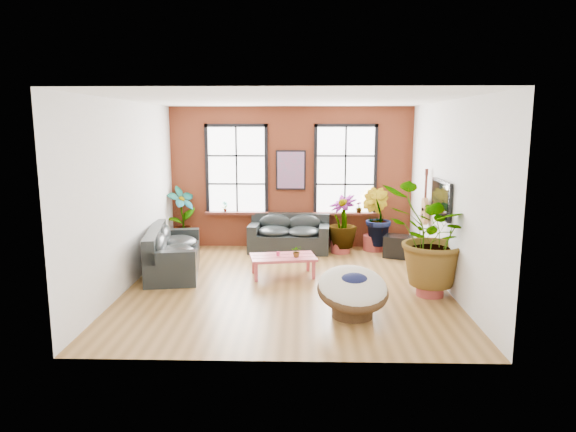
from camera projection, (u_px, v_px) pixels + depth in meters
The scene contains 19 objects.
room at pixel (287, 194), 9.74m from camera, with size 6.04×6.54×3.54m.
sofa_back at pixel (289, 235), 12.57m from camera, with size 2.00×1.07×0.89m.
sofa_left at pixel (171, 252), 10.72m from camera, with size 1.36×2.49×0.93m.
coffee_table at pixel (283, 258), 10.44m from camera, with size 1.42×0.97×0.50m.
papasan_chair at pixel (353, 290), 8.20m from camera, with size 1.31×1.33×0.86m.
poster at pixel (291, 170), 12.69m from camera, with size 0.74×0.06×0.98m.
tv_wall_unit at pixel (436, 202), 10.14m from camera, with size 0.13×1.86×1.20m.
media_box at pixel (398, 246), 11.96m from camera, with size 0.76×0.70×0.51m.
pot_back_left at pixel (183, 241), 12.83m from camera, with size 0.51×0.51×0.37m.
pot_back_right at pixel (374, 243), 12.64m from camera, with size 0.57×0.57×0.38m.
pot_right_wall at pixel (430, 286), 9.27m from camera, with size 0.54×0.54×0.36m.
pot_mid at pixel (340, 246), 12.39m from camera, with size 0.61×0.61×0.34m.
floor_plant_back_left at pixel (182, 215), 12.69m from camera, with size 0.75×0.51×1.42m, color #1A6123.
floor_plant_back_right at pixel (376, 217), 12.49m from camera, with size 0.77×0.62×1.39m, color #1A6123.
floor_plant_right_wall at pixel (432, 237), 9.13m from camera, with size 1.67×1.44×1.85m, color #1A6123.
floor_plant_mid at pixel (342, 221), 12.29m from camera, with size 0.71×0.71×1.27m, color #1A6123.
table_plant at pixel (297, 251), 10.33m from camera, with size 0.21×0.19×0.24m, color #1A6123.
sill_plant_left at pixel (225, 207), 12.84m from camera, with size 0.14×0.10×0.27m, color #1A6123.
sill_plant_right at pixel (359, 207), 12.76m from camera, with size 0.15×0.15×0.27m, color #1A6123.
Camera 1 is at (0.27, -9.51, 3.04)m, focal length 32.00 mm.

